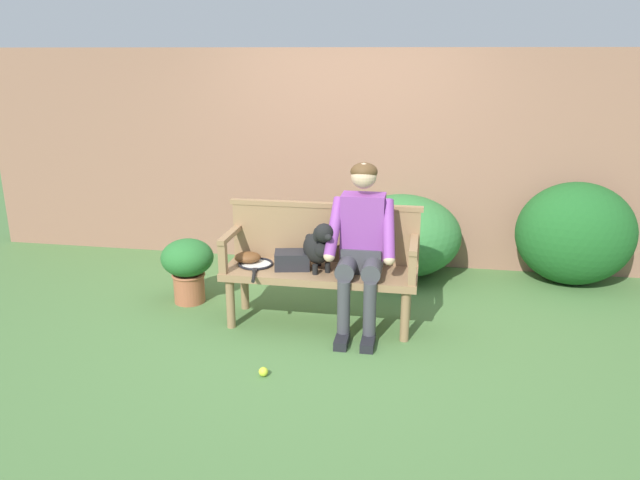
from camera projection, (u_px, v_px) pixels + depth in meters
name	position (u px, v px, depth m)	size (l,w,h in m)	color
ground_plane	(320.00, 323.00, 5.10)	(40.00, 40.00, 0.00)	#4C753D
brick_garden_fence	(349.00, 157.00, 6.42)	(8.00, 0.30, 2.20)	#936651
hedge_bush_mid_left	(575.00, 234.00, 5.85)	(1.10, 0.84, 0.99)	#1E5B23
hedge_bush_far_right	(402.00, 235.00, 6.14)	(1.17, 1.16, 0.80)	#337538
garden_bench	(320.00, 277.00, 4.98)	(1.56, 0.51, 0.47)	#93704C
bench_backrest	(325.00, 232.00, 5.09)	(1.60, 0.06, 0.50)	#93704C
bench_armrest_left_end	(227.00, 244.00, 4.94)	(0.06, 0.51, 0.28)	#93704C
bench_armrest_right_end	(413.00, 254.00, 4.69)	(0.06, 0.51, 0.28)	#93704C
person_seated	(362.00, 241.00, 4.81)	(0.56, 0.66, 1.34)	black
dog_on_bench	(319.00, 246.00, 4.86)	(0.33, 0.40, 0.42)	black
tennis_racket	(256.00, 265.00, 5.04)	(0.35, 0.58, 0.03)	black
baseball_glove	(248.00, 257.00, 5.11)	(0.22, 0.17, 0.09)	brown
sports_bag	(292.00, 260.00, 4.97)	(0.28, 0.20, 0.14)	#232328
tennis_ball	(263.00, 372.00, 4.26)	(0.07, 0.07, 0.07)	#CCDB33
potted_plant	(188.00, 264.00, 5.44)	(0.46, 0.46, 0.58)	#A85B3D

